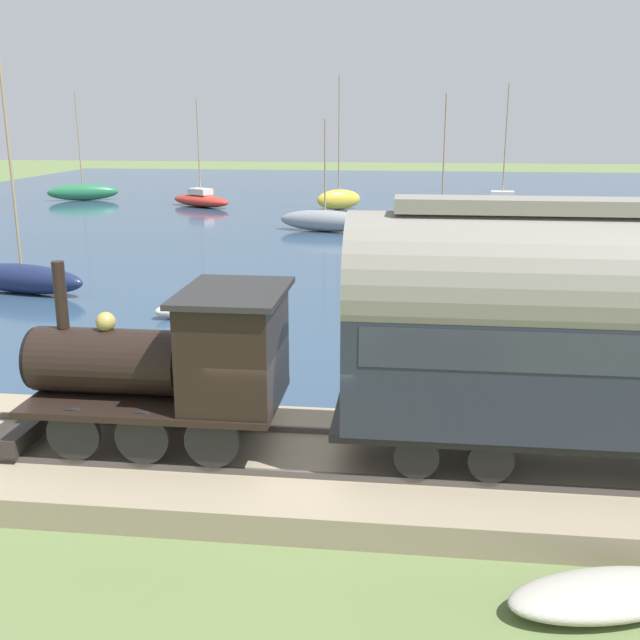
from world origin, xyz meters
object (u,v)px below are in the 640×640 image
Objects in this scene: rowboat_mid_harbor at (121,347)px; sailboat_blue at (441,220)px; steam_locomotive at (180,359)px; sailboat_navy at (22,277)px; sailboat_red at (201,199)px; rowboat_near_shore at (550,318)px; passenger_coach at (627,326)px; sailboat_green at (83,192)px; sailboat_gray at (325,220)px; sailboat_yellow at (339,199)px; rowboat_far_out at (184,309)px; sailboat_black at (502,202)px; beached_dinghy at (605,595)px.

sailboat_blue is at bearing 19.71° from rowboat_mid_harbor.
sailboat_navy is (13.77, 10.45, -1.63)m from steam_locomotive.
sailboat_red is 36.76m from rowboat_near_shore.
sailboat_blue is (31.95, 1.76, -2.49)m from passenger_coach.
sailboat_red is 11.04m from sailboat_green.
sailboat_gray is at bearing 1.49° from steam_locomotive.
sailboat_red is 10.42m from sailboat_yellow.
rowboat_near_shore is at bearing -115.13° from sailboat_red.
passenger_coach is 1.05× the size of sailboat_yellow.
passenger_coach reaches higher than rowboat_mid_harbor.
rowboat_far_out is at bearing 44.99° from passenger_coach.
rowboat_mid_harbor is (7.08, 4.00, -2.09)m from steam_locomotive.
sailboat_green is at bearing 32.64° from sailboat_navy.
sailboat_blue is 11.96m from sailboat_yellow.
rowboat_near_shore is (11.45, -0.95, -2.90)m from passenger_coach.
sailboat_navy is 33.67m from sailboat_green.
sailboat_navy is 1.02× the size of sailboat_yellow.
sailboat_black is 3.68× the size of rowboat_mid_harbor.
passenger_coach is 32.17m from sailboat_gray.
steam_locomotive is at bearing 160.76° from sailboat_blue.
sailboat_black reaches higher than passenger_coach.
sailboat_blue is 0.88× the size of sailboat_black.
sailboat_navy is at bearing 35.89° from rowboat_far_out.
sailboat_gray is 10.76m from sailboat_yellow.
rowboat_far_out is at bearing 147.25° from sailboat_blue.
passenger_coach is 43.80m from sailboat_black.
sailboat_red is at bearing -127.98° from sailboat_green.
passenger_coach reaches higher than beached_dinghy.
rowboat_far_out is (-20.87, 9.32, -0.37)m from sailboat_blue.
sailboat_yellow is at bearing 104.92° from sailboat_black.
rowboat_near_shore is at bearing -29.42° from rowboat_mid_harbor.
beached_dinghy is (-46.90, 3.92, -0.29)m from sailboat_black.
beached_dinghy is at bearing -177.96° from rowboat_far_out.
sailboat_gray is 0.72× the size of sailboat_black.
sailboat_red reaches higher than rowboat_mid_harbor.
passenger_coach is 42.64m from sailboat_yellow.
sailboat_red is 28.48m from sailboat_navy.
sailboat_navy reaches higher than sailboat_red.
rowboat_near_shore is (-30.78, -20.09, -0.31)m from sailboat_red.
sailboat_red is at bearing 99.12° from sailboat_black.
rowboat_near_shore is 14.85m from beached_dinghy.
passenger_coach is 1.27× the size of sailboat_red.
sailboat_gray is 0.67× the size of sailboat_navy.
rowboat_far_out is at bearing -133.76° from sailboat_red.
rowboat_near_shore reaches higher than rowboat_mid_harbor.
sailboat_navy is at bearing 52.85° from passenger_coach.
rowboat_mid_harbor is at bearing 149.50° from sailboat_blue.
sailboat_red is 32.17m from rowboat_far_out.
sailboat_blue is at bearing -29.47° from sailboat_navy.
steam_locomotive is 2.14× the size of rowboat_mid_harbor.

